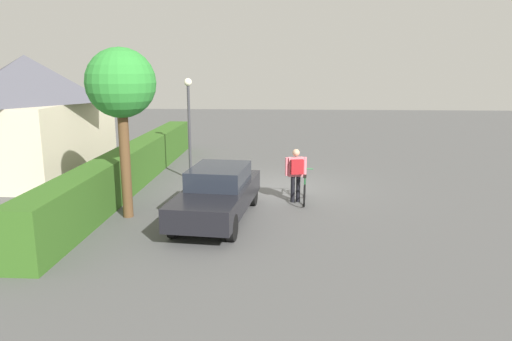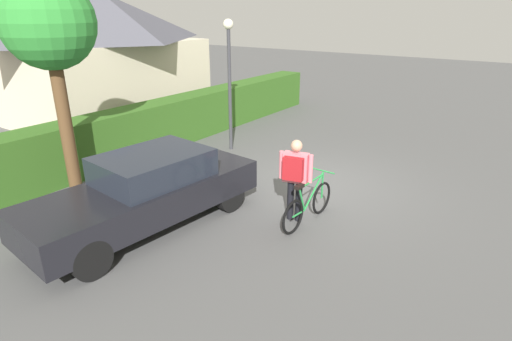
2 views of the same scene
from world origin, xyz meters
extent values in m
plane|color=#4F4F4F|center=(0.00, 0.00, 0.00)|extent=(60.00, 60.00, 0.00)
cube|color=#325F1E|center=(0.00, 5.17, 0.69)|extent=(15.30, 0.90, 1.39)
cube|color=beige|center=(1.56, 9.55, 1.41)|extent=(6.70, 4.19, 2.82)
pyramid|color=#4C4C56|center=(1.56, 9.55, 3.67)|extent=(7.03, 4.40, 1.71)
cube|color=black|center=(-3.70, 1.67, 0.63)|extent=(4.69, 2.11, 0.60)
cube|color=#1E232D|center=(-3.46, 1.65, 1.19)|extent=(2.13, 1.65, 0.51)
cylinder|color=black|center=(-2.09, 2.24, 0.33)|extent=(0.68, 0.25, 0.67)
cylinder|color=black|center=(-2.24, 0.78, 0.33)|extent=(0.68, 0.25, 0.67)
cylinder|color=black|center=(-5.16, 2.56, 0.33)|extent=(0.68, 0.25, 0.67)
cylinder|color=black|center=(-5.31, 1.10, 0.33)|extent=(0.68, 0.25, 0.67)
torus|color=black|center=(-1.25, -0.81, 0.34)|extent=(0.68, 0.09, 0.68)
torus|color=black|center=(-2.31, -0.75, 0.34)|extent=(0.68, 0.09, 0.68)
cylinder|color=#268C3F|center=(-1.58, -0.79, 0.61)|extent=(0.68, 0.07, 0.61)
cylinder|color=#268C3F|center=(-2.02, -0.76, 0.59)|extent=(0.26, 0.05, 0.56)
cylinder|color=#268C3F|center=(-1.72, -0.78, 0.85)|extent=(0.83, 0.08, 0.06)
cylinder|color=#268C3F|center=(-2.11, -0.76, 0.33)|extent=(0.41, 0.06, 0.05)
cylinder|color=#268C3F|center=(-1.25, -0.81, 0.62)|extent=(0.04, 0.04, 0.56)
cube|color=black|center=(-2.13, -0.76, 0.89)|extent=(0.23, 0.11, 0.06)
cylinder|color=#268C3F|center=(-1.25, -0.81, 0.93)|extent=(0.06, 0.50, 0.03)
cylinder|color=black|center=(-1.84, -0.41, 0.41)|extent=(0.13, 0.13, 0.82)
cylinder|color=black|center=(-1.80, -0.58, 0.41)|extent=(0.13, 0.13, 0.82)
cube|color=#E5727F|center=(-1.82, -0.49, 1.11)|extent=(0.30, 0.51, 0.58)
sphere|color=tan|center=(-1.82, -0.49, 1.55)|extent=(0.22, 0.22, 0.22)
cylinder|color=#E5727F|center=(-1.88, -0.21, 1.13)|extent=(0.09, 0.09, 0.55)
cylinder|color=#E5727F|center=(-1.76, -0.78, 1.13)|extent=(0.09, 0.09, 0.55)
cube|color=#A7191E|center=(-1.97, -0.53, 1.14)|extent=(0.24, 0.41, 0.44)
cylinder|color=#38383D|center=(1.00, 3.32, 1.72)|extent=(0.10, 0.10, 3.44)
sphere|color=#F2EDCC|center=(1.00, 3.32, 3.56)|extent=(0.28, 0.28, 0.28)
cylinder|color=brown|center=(-3.58, 4.21, 1.57)|extent=(0.28, 0.28, 3.14)
sphere|color=#2E8832|center=(-3.58, 4.21, 3.70)|extent=(1.86, 1.86, 1.86)
camera|label=1|loc=(-16.31, -0.10, 4.16)|focal=33.93mm
camera|label=2|loc=(-8.34, -4.11, 3.95)|focal=29.14mm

